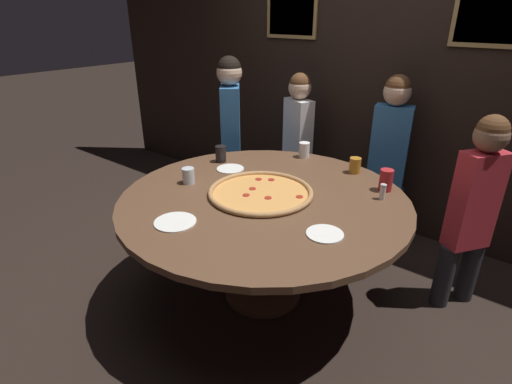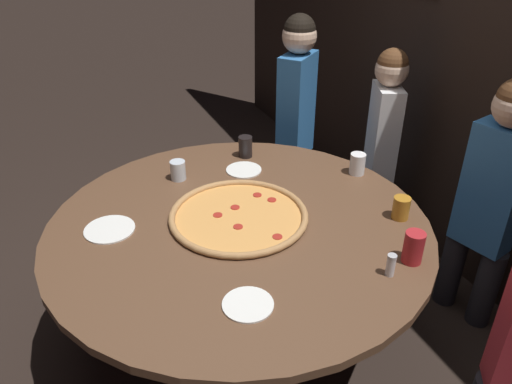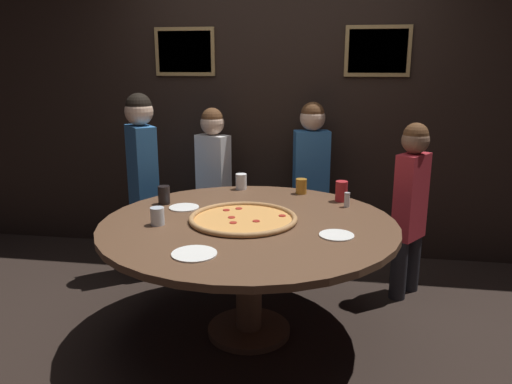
# 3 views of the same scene
# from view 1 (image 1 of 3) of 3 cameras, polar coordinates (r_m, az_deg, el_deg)

# --- Properties ---
(ground_plane) EXTENTS (24.00, 24.00, 0.00)m
(ground_plane) POSITION_cam_1_polar(r_m,az_deg,el_deg) (2.85, 1.00, -14.22)
(ground_plane) COLOR black
(back_wall) EXTENTS (6.40, 0.08, 2.60)m
(back_wall) POSITION_cam_1_polar(r_m,az_deg,el_deg) (3.56, 16.43, 15.88)
(back_wall) COLOR black
(back_wall) RESTS_ON ground_plane
(dining_table) EXTENTS (1.78, 1.78, 0.74)m
(dining_table) POSITION_cam_1_polar(r_m,az_deg,el_deg) (2.50, 1.10, -2.95)
(dining_table) COLOR brown
(dining_table) RESTS_ON ground_plane
(giant_pizza) EXTENTS (0.66, 0.66, 0.03)m
(giant_pizza) POSITION_cam_1_polar(r_m,az_deg,el_deg) (2.48, 0.66, -0.03)
(giant_pizza) COLOR #E0994C
(giant_pizza) RESTS_ON dining_table
(drink_cup_centre_back) EXTENTS (0.08, 0.08, 0.14)m
(drink_cup_centre_back) POSITION_cam_1_polar(r_m,az_deg,el_deg) (2.64, 18.08, 1.62)
(drink_cup_centre_back) COLOR #B22328
(drink_cup_centre_back) RESTS_ON dining_table
(drink_cup_far_right) EXTENTS (0.08, 0.08, 0.10)m
(drink_cup_far_right) POSITION_cam_1_polar(r_m,az_deg,el_deg) (2.66, -9.64, 2.31)
(drink_cup_far_right) COLOR silver
(drink_cup_far_right) RESTS_ON dining_table
(drink_cup_near_left) EXTENTS (0.08, 0.08, 0.12)m
(drink_cup_near_left) POSITION_cam_1_polar(r_m,az_deg,el_deg) (3.13, 6.90, 6.00)
(drink_cup_near_left) COLOR white
(drink_cup_near_left) RESTS_ON dining_table
(drink_cup_far_left) EXTENTS (0.08, 0.08, 0.12)m
(drink_cup_far_left) POSITION_cam_1_polar(r_m,az_deg,el_deg) (3.02, -5.05, 5.44)
(drink_cup_far_left) COLOR black
(drink_cup_far_left) RESTS_ON dining_table
(drink_cup_front_edge) EXTENTS (0.08, 0.08, 0.11)m
(drink_cup_front_edge) POSITION_cam_1_polar(r_m,az_deg,el_deg) (2.88, 13.96, 3.71)
(drink_cup_front_edge) COLOR #BC7A23
(drink_cup_front_edge) RESTS_ON dining_table
(white_plate_right_side) EXTENTS (0.23, 0.23, 0.01)m
(white_plate_right_side) POSITION_cam_1_polar(r_m,az_deg,el_deg) (2.20, -11.47, -4.22)
(white_plate_right_side) COLOR white
(white_plate_right_side) RESTS_ON dining_table
(white_plate_beside_cup) EXTENTS (0.19, 0.19, 0.01)m
(white_plate_beside_cup) POSITION_cam_1_polar(r_m,az_deg,el_deg) (2.08, 9.80, -5.92)
(white_plate_beside_cup) COLOR white
(white_plate_beside_cup) RESTS_ON dining_table
(white_plate_near_front) EXTENTS (0.20, 0.20, 0.01)m
(white_plate_near_front) POSITION_cam_1_polar(r_m,az_deg,el_deg) (2.88, -3.70, 3.33)
(white_plate_near_front) COLOR white
(white_plate_near_front) RESTS_ON dining_table
(condiment_shaker) EXTENTS (0.04, 0.04, 0.10)m
(condiment_shaker) POSITION_cam_1_polar(r_m,az_deg,el_deg) (2.52, 17.65, 0.04)
(condiment_shaker) COLOR silver
(condiment_shaker) RESTS_ON dining_table
(diner_side_left) EXTENTS (0.36, 0.21, 1.36)m
(diner_side_left) POSITION_cam_1_polar(r_m,az_deg,el_deg) (3.33, 18.44, 5.60)
(diner_side_left) COLOR #232328
(diner_side_left) RESTS_ON ground_plane
(diner_far_left) EXTENTS (0.28, 0.32, 1.27)m
(diner_far_left) POSITION_cam_1_polar(r_m,az_deg,el_deg) (2.74, 28.69, -1.59)
(diner_far_left) COLOR #232328
(diner_far_left) RESTS_ON ground_plane
(diner_side_right) EXTENTS (0.35, 0.24, 1.31)m
(diner_side_right) POSITION_cam_1_polar(r_m,az_deg,el_deg) (3.62, 5.95, 7.69)
(diner_side_right) COLOR #232328
(diner_side_right) RESTS_ON ground_plane
(diner_far_right) EXTENTS (0.33, 0.36, 1.44)m
(diner_far_right) POSITION_cam_1_polar(r_m,az_deg,el_deg) (3.60, -3.62, 8.94)
(diner_far_right) COLOR #232328
(diner_far_right) RESTS_ON ground_plane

